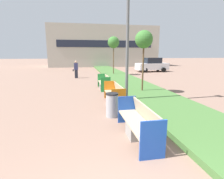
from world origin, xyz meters
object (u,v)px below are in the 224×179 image
(litter_bin, at_px, (112,105))
(parked_car_distant, at_px, (152,65))
(bench_orange_frame, at_px, (115,96))
(bench_green_frame, at_px, (104,84))
(sapling_tree_far, at_px, (113,43))
(bench_blue_frame, at_px, (138,125))
(pedestrian_walking, at_px, (76,69))
(sapling_tree_near, at_px, (144,40))
(street_lamp_post, at_px, (128,8))

(litter_bin, relative_size, parked_car_distant, 0.21)
(bench_orange_frame, height_order, bench_green_frame, same)
(bench_orange_frame, bearing_deg, sapling_tree_far, 79.47)
(litter_bin, bearing_deg, bench_blue_frame, -76.04)
(bench_green_frame, bearing_deg, pedestrian_walking, 108.46)
(litter_bin, distance_m, sapling_tree_far, 13.63)
(litter_bin, xyz_separation_m, sapling_tree_far, (2.54, 13.03, 3.10))
(bench_blue_frame, height_order, pedestrian_walking, pedestrian_walking)
(sapling_tree_far, bearing_deg, pedestrian_walking, -157.32)
(sapling_tree_far, bearing_deg, sapling_tree_near, -90.00)
(bench_green_frame, height_order, pedestrian_walking, pedestrian_walking)
(sapling_tree_far, distance_m, pedestrian_walking, 5.18)
(litter_bin, xyz_separation_m, sapling_tree_near, (2.54, 3.66, 2.68))
(pedestrian_walking, bearing_deg, bench_orange_frame, -78.29)
(litter_bin, bearing_deg, street_lamp_post, 59.74)
(bench_green_frame, bearing_deg, litter_bin, -94.65)
(bench_green_frame, height_order, sapling_tree_far, sapling_tree_far)
(street_lamp_post, xyz_separation_m, sapling_tree_far, (1.49, 11.22, -0.80))
(bench_green_frame, distance_m, street_lamp_post, 5.40)
(bench_green_frame, relative_size, sapling_tree_far, 0.47)
(bench_green_frame, xyz_separation_m, parked_car_distant, (7.88, 10.47, 0.55))
(street_lamp_post, bearing_deg, bench_green_frame, 99.71)
(bench_blue_frame, relative_size, sapling_tree_far, 0.54)
(litter_bin, xyz_separation_m, street_lamp_post, (1.05, 1.80, 3.90))
(parked_car_distant, bearing_deg, bench_green_frame, -132.47)
(bench_blue_frame, xyz_separation_m, street_lamp_post, (0.61, 3.58, 3.99))
(bench_green_frame, bearing_deg, parked_car_distant, 53.03)
(bench_green_frame, xyz_separation_m, sapling_tree_far, (2.10, 7.64, 3.19))
(sapling_tree_far, bearing_deg, parked_car_distant, 26.12)
(bench_blue_frame, distance_m, bench_green_frame, 7.17)
(parked_car_distant, bearing_deg, street_lamp_post, -122.84)
(bench_orange_frame, relative_size, litter_bin, 2.42)
(bench_green_frame, height_order, street_lamp_post, street_lamp_post)
(bench_blue_frame, bearing_deg, bench_orange_frame, 90.01)
(street_lamp_post, distance_m, sapling_tree_near, 2.67)
(sapling_tree_near, bearing_deg, litter_bin, -124.73)
(bench_orange_frame, bearing_deg, sapling_tree_near, 42.40)
(sapling_tree_near, bearing_deg, sapling_tree_far, 90.00)
(sapling_tree_far, bearing_deg, bench_green_frame, -105.38)
(bench_blue_frame, height_order, bench_green_frame, same)
(bench_green_frame, distance_m, parked_car_distant, 13.12)
(bench_orange_frame, bearing_deg, parked_car_distant, 60.82)
(litter_bin, distance_m, street_lamp_post, 4.42)
(bench_blue_frame, height_order, sapling_tree_near, sapling_tree_near)
(bench_green_frame, distance_m, sapling_tree_near, 3.88)
(bench_orange_frame, distance_m, street_lamp_post, 4.03)
(litter_bin, bearing_deg, bench_green_frame, 85.35)
(bench_blue_frame, bearing_deg, bench_green_frame, 90.03)
(bench_orange_frame, height_order, street_lamp_post, street_lamp_post)
(bench_blue_frame, bearing_deg, sapling_tree_near, 68.93)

